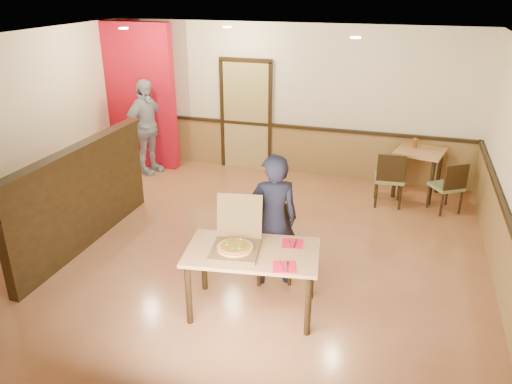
{
  "coord_description": "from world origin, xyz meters",
  "views": [
    {
      "loc": [
        2.17,
        -5.54,
        3.5
      ],
      "look_at": [
        0.46,
        0.0,
        1.02
      ],
      "focal_mm": 35.0,
      "sensor_mm": 36.0,
      "label": 1
    }
  ],
  "objects_px": {
    "diner_chair": "(273,239)",
    "condiment": "(415,143)",
    "diner": "(273,221)",
    "pizza_box": "(236,244)",
    "side_chair_right": "(449,185)",
    "side_table": "(419,160)",
    "passerby": "(146,127)",
    "main_table": "(252,259)",
    "side_chair_left": "(390,177)"
  },
  "relations": [
    {
      "from": "side_chair_left",
      "to": "pizza_box",
      "type": "height_order",
      "value": "pizza_box"
    },
    {
      "from": "diner_chair",
      "to": "diner",
      "type": "xyz_separation_m",
      "value": [
        0.03,
        -0.14,
        0.33
      ]
    },
    {
      "from": "diner",
      "to": "pizza_box",
      "type": "height_order",
      "value": "diner"
    },
    {
      "from": "passerby",
      "to": "side_chair_right",
      "type": "bearing_deg",
      "value": -75.38
    },
    {
      "from": "side_chair_right",
      "to": "condiment",
      "type": "distance_m",
      "value": 1.03
    },
    {
      "from": "pizza_box",
      "to": "diner_chair",
      "type": "bearing_deg",
      "value": 67.14
    },
    {
      "from": "main_table",
      "to": "condiment",
      "type": "height_order",
      "value": "condiment"
    },
    {
      "from": "main_table",
      "to": "side_table",
      "type": "xyz_separation_m",
      "value": [
        1.74,
        4.02,
        -0.03
      ]
    },
    {
      "from": "diner",
      "to": "side_chair_right",
      "type": "bearing_deg",
      "value": -153.04
    },
    {
      "from": "side_chair_left",
      "to": "condiment",
      "type": "bearing_deg",
      "value": -119.96
    },
    {
      "from": "diner",
      "to": "condiment",
      "type": "height_order",
      "value": "diner"
    },
    {
      "from": "main_table",
      "to": "side_chair_right",
      "type": "bearing_deg",
      "value": 48.7
    },
    {
      "from": "pizza_box",
      "to": "side_chair_right",
      "type": "bearing_deg",
      "value": 45.99
    },
    {
      "from": "diner_chair",
      "to": "condiment",
      "type": "relative_size",
      "value": 5.69
    },
    {
      "from": "side_chair_left",
      "to": "pizza_box",
      "type": "distance_m",
      "value": 3.74
    },
    {
      "from": "main_table",
      "to": "condiment",
      "type": "distance_m",
      "value": 4.46
    },
    {
      "from": "side_table",
      "to": "diner_chair",
      "type": "bearing_deg",
      "value": -118.03
    },
    {
      "from": "diner_chair",
      "to": "pizza_box",
      "type": "xyz_separation_m",
      "value": [
        -0.2,
        -0.82,
        0.33
      ]
    },
    {
      "from": "diner_chair",
      "to": "passerby",
      "type": "xyz_separation_m",
      "value": [
        -3.28,
        2.84,
        0.4
      ]
    },
    {
      "from": "side_chair_right",
      "to": "diner",
      "type": "height_order",
      "value": "diner"
    },
    {
      "from": "condiment",
      "to": "diner",
      "type": "bearing_deg",
      "value": -114.41
    },
    {
      "from": "side_chair_right",
      "to": "pizza_box",
      "type": "xyz_separation_m",
      "value": [
        -2.4,
        -3.44,
        0.37
      ]
    },
    {
      "from": "side_chair_left",
      "to": "diner",
      "type": "height_order",
      "value": "diner"
    },
    {
      "from": "pizza_box",
      "to": "condiment",
      "type": "bearing_deg",
      "value": 57.33
    },
    {
      "from": "side_chair_left",
      "to": "main_table",
      "type": "bearing_deg",
      "value": 64.25
    },
    {
      "from": "side_chair_left",
      "to": "condiment",
      "type": "xyz_separation_m",
      "value": [
        0.35,
        0.74,
        0.39
      ]
    },
    {
      "from": "side_chair_right",
      "to": "pizza_box",
      "type": "relative_size",
      "value": 1.28
    },
    {
      "from": "pizza_box",
      "to": "condiment",
      "type": "distance_m",
      "value": 4.55
    },
    {
      "from": "pizza_box",
      "to": "diner",
      "type": "bearing_deg",
      "value": 61.68
    },
    {
      "from": "side_chair_right",
      "to": "condiment",
      "type": "xyz_separation_m",
      "value": [
        -0.58,
        0.73,
        0.43
      ]
    },
    {
      "from": "main_table",
      "to": "pizza_box",
      "type": "distance_m",
      "value": 0.25
    },
    {
      "from": "side_chair_right",
      "to": "side_table",
      "type": "distance_m",
      "value": 0.79
    },
    {
      "from": "side_table",
      "to": "side_chair_left",
      "type": "bearing_deg",
      "value": -125.63
    },
    {
      "from": "main_table",
      "to": "condiment",
      "type": "xyz_separation_m",
      "value": [
        1.64,
        4.14,
        0.24
      ]
    },
    {
      "from": "diner_chair",
      "to": "pizza_box",
      "type": "height_order",
      "value": "pizza_box"
    },
    {
      "from": "diner_chair",
      "to": "side_chair_left",
      "type": "height_order",
      "value": "side_chair_left"
    },
    {
      "from": "passerby",
      "to": "condiment",
      "type": "height_order",
      "value": "passerby"
    },
    {
      "from": "side_chair_left",
      "to": "side_table",
      "type": "distance_m",
      "value": 0.77
    },
    {
      "from": "condiment",
      "to": "diner_chair",
      "type": "bearing_deg",
      "value": -115.81
    },
    {
      "from": "condiment",
      "to": "side_chair_right",
      "type": "bearing_deg",
      "value": -51.23
    },
    {
      "from": "diner_chair",
      "to": "passerby",
      "type": "bearing_deg",
      "value": 119.58
    },
    {
      "from": "diner_chair",
      "to": "condiment",
      "type": "bearing_deg",
      "value": 44.64
    },
    {
      "from": "side_chair_right",
      "to": "side_table",
      "type": "relative_size",
      "value": 0.94
    },
    {
      "from": "diner_chair",
      "to": "passerby",
      "type": "height_order",
      "value": "passerby"
    },
    {
      "from": "main_table",
      "to": "condiment",
      "type": "relative_size",
      "value": 9.48
    },
    {
      "from": "side_table",
      "to": "passerby",
      "type": "bearing_deg",
      "value": -175.65
    },
    {
      "from": "main_table",
      "to": "pizza_box",
      "type": "bearing_deg",
      "value": 178.22
    },
    {
      "from": "diner_chair",
      "to": "condiment",
      "type": "distance_m",
      "value": 3.74
    },
    {
      "from": "pizza_box",
      "to": "side_table",
      "type": "bearing_deg",
      "value": 55.56
    },
    {
      "from": "side_chair_right",
      "to": "condiment",
      "type": "height_order",
      "value": "condiment"
    }
  ]
}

